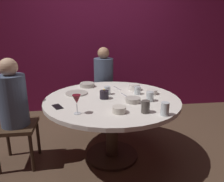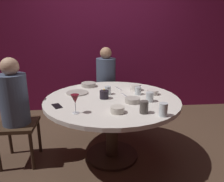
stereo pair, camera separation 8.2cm
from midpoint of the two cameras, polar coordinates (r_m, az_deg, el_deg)
ground_plane at (r=2.67m, az=0.91°, el=-16.72°), size 8.00×8.00×0.00m
back_wall at (r=3.86m, az=-1.73°, el=14.12°), size 6.00×0.10×2.60m
dining_table at (r=2.40m, az=0.98°, el=-4.84°), size 1.47×1.47×0.72m
seated_diner_left at (r=2.47m, az=-23.56°, el=-2.42°), size 0.40×0.40×1.18m
seated_diner_back at (r=3.28m, az=-0.88°, el=3.50°), size 0.40×0.40×1.18m
candle_holder at (r=2.33m, az=-1.08°, el=-0.94°), size 0.10×0.10×0.11m
wine_glass at (r=1.93m, az=-8.54°, el=-2.29°), size 0.08×0.08×0.18m
dinner_plate at (r=2.54m, az=-8.27°, el=-0.46°), size 0.25×0.25×0.01m
cell_phone at (r=2.17m, az=-13.31°, el=-3.88°), size 0.12×0.16×0.01m
bowl_serving_large at (r=2.22m, az=6.49°, el=-2.45°), size 0.16×0.16×0.05m
bowl_salad_center at (r=2.81m, az=-5.36°, el=1.69°), size 0.19×0.19×0.05m
bowl_small_white at (r=1.95m, az=2.66°, el=-4.96°), size 0.13×0.13×0.06m
bowl_sauce_side at (r=2.52m, az=11.65°, el=-0.31°), size 0.12×0.12×0.05m
bowl_rice_portion at (r=2.65m, az=7.11°, el=0.98°), size 0.13×0.13×0.07m
cup_near_candle at (r=2.47m, az=-0.19°, el=0.18°), size 0.07×0.07×0.09m
cup_by_left_diner at (r=2.49m, az=7.82°, el=0.07°), size 0.07×0.07×0.09m
cup_by_right_diner at (r=2.27m, az=10.96°, el=-1.54°), size 0.08×0.08×0.10m
cup_center_front at (r=1.96m, az=9.63°, el=-4.24°), size 0.08×0.08×0.11m
cup_far_edge at (r=1.93m, az=14.59°, el=-4.79°), size 0.07×0.07×0.12m
fork_near_plate at (r=2.72m, az=2.53°, el=0.72°), size 0.08×0.17×0.01m
knife_near_plate at (r=2.44m, az=4.43°, el=-1.17°), size 0.07×0.18×0.01m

